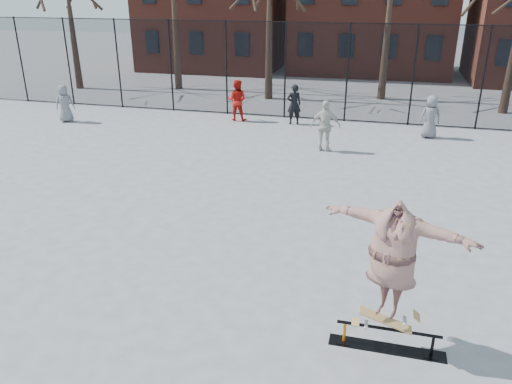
% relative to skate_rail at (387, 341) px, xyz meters
% --- Properties ---
extents(ground, '(100.00, 100.00, 0.00)m').
position_rel_skate_rail_xyz_m(ground, '(-3.19, 1.36, -0.16)').
color(ground, slate).
extents(skate_rail, '(1.81, 0.28, 0.40)m').
position_rel_skate_rail_xyz_m(skate_rail, '(0.00, 0.00, 0.00)').
color(skate_rail, black).
rests_on(skate_rail, ground).
extents(skateboard, '(0.91, 0.22, 0.11)m').
position_rel_skate_rail_xyz_m(skateboard, '(-0.07, -0.00, 0.30)').
color(skateboard, '#A87B43').
rests_on(skateboard, skate_rail).
extents(skater, '(2.39, 1.36, 1.88)m').
position_rel_skate_rail_xyz_m(skater, '(-0.07, -0.00, 1.29)').
color(skater, '#62378A').
rests_on(skater, skateboard).
extents(bystander_grey, '(0.90, 0.79, 1.55)m').
position_rel_skate_rail_xyz_m(bystander_grey, '(-13.34, 11.33, 0.62)').
color(bystander_grey, slate).
rests_on(bystander_grey, ground).
extents(bystander_black, '(0.70, 0.60, 1.64)m').
position_rel_skate_rail_xyz_m(bystander_black, '(-3.98, 13.36, 0.66)').
color(bystander_black, black).
rests_on(bystander_black, ground).
extents(bystander_red, '(0.85, 0.67, 1.71)m').
position_rel_skate_rail_xyz_m(bystander_red, '(-6.43, 13.36, 0.70)').
color(bystander_red, '#B71410').
rests_on(bystander_red, ground).
extents(bystander_white, '(1.06, 0.49, 1.76)m').
position_rel_skate_rail_xyz_m(bystander_white, '(-2.28, 10.02, 0.72)').
color(bystander_white, beige).
rests_on(bystander_white, ground).
extents(bystander_extra, '(0.88, 0.68, 1.59)m').
position_rel_skate_rail_xyz_m(bystander_extra, '(1.31, 12.64, 0.64)').
color(bystander_extra, slate).
rests_on(bystander_extra, ground).
extents(fence, '(34.03, 0.07, 4.00)m').
position_rel_skate_rail_xyz_m(fence, '(-3.20, 14.36, 1.90)').
color(fence, black).
rests_on(fence, ground).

